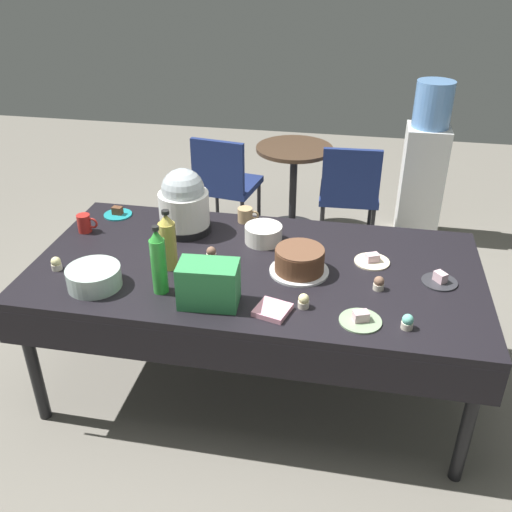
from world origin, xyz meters
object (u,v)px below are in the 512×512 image
at_px(slow_cooker, 184,203).
at_px(glass_salad_bowl, 94,277).
at_px(round_cafe_table, 294,174).
at_px(cupcake_rose, 304,301).
at_px(dessert_plate_charcoal, 440,280).
at_px(water_cooler, 424,166).
at_px(maroon_chair_left, 225,180).
at_px(maroon_chair_right, 349,190).
at_px(coffee_mug_red, 85,223).
at_px(cupcake_lemon, 211,253).
at_px(cupcake_berry, 56,264).
at_px(frosted_layer_cake, 299,261).
at_px(potluck_table, 256,275).
at_px(dessert_plate_sage, 360,319).
at_px(cupcake_mint, 379,283).
at_px(soda_bottle_lime_soda, 159,262).
at_px(soda_carton, 209,284).
at_px(dessert_plate_cream, 372,260).
at_px(cupcake_vanilla, 407,322).
at_px(coffee_mug_tan, 246,215).
at_px(soda_bottle_ginger_ale, 168,242).
at_px(ceramic_snack_bowl, 263,234).
at_px(dessert_plate_teal, 118,213).

bearing_deg(slow_cooker, glass_salad_bowl, -111.78).
bearing_deg(round_cafe_table, cupcake_rose, -81.64).
relative_size(dessert_plate_charcoal, water_cooler, 0.13).
bearing_deg(maroon_chair_left, maroon_chair_right, -0.05).
relative_size(coffee_mug_red, maroon_chair_right, 0.14).
bearing_deg(water_cooler, cupcake_lemon, -120.98).
bearing_deg(cupcake_berry, frosted_layer_cake, 9.55).
distance_m(potluck_table, dessert_plate_sage, 0.65).
relative_size(potluck_table, cupcake_mint, 32.59).
bearing_deg(dessert_plate_sage, soda_bottle_lime_soda, 175.68).
bearing_deg(soda_carton, dessert_plate_cream, 31.29).
bearing_deg(round_cafe_table, dessert_plate_cream, -70.60).
bearing_deg(cupcake_lemon, water_cooler, 59.02).
xyz_separation_m(glass_salad_bowl, maroon_chair_left, (0.14, 1.98, -0.31)).
bearing_deg(cupcake_vanilla, glass_salad_bowl, 177.50).
height_order(dessert_plate_cream, maroon_chair_right, maroon_chair_right).
distance_m(coffee_mug_tan, round_cafe_table, 1.44).
bearing_deg(soda_bottle_ginger_ale, dessert_plate_sage, -16.71).
xyz_separation_m(dessert_plate_sage, dessert_plate_charcoal, (0.36, 0.38, 0.00)).
bearing_deg(dessert_plate_charcoal, glass_salad_bowl, -168.28).
bearing_deg(ceramic_snack_bowl, maroon_chair_left, 111.57).
bearing_deg(ceramic_snack_bowl, maroon_chair_right, 73.75).
relative_size(soda_bottle_ginger_ale, coffee_mug_tan, 2.51).
relative_size(soda_bottle_ginger_ale, coffee_mug_red, 2.65).
bearing_deg(dessert_plate_cream, soda_carton, -144.81).
bearing_deg(ceramic_snack_bowl, dessert_plate_charcoal, -15.48).
distance_m(dessert_plate_cream, cupcake_berry, 1.55).
bearing_deg(cupcake_rose, maroon_chair_left, 112.97).
bearing_deg(soda_bottle_lime_soda, soda_bottle_ginger_ale, 97.63).
height_order(potluck_table, water_cooler, water_cooler).
distance_m(potluck_table, dessert_plate_cream, 0.58).
height_order(dessert_plate_sage, coffee_mug_tan, coffee_mug_tan).
xyz_separation_m(cupcake_berry, maroon_chair_right, (1.35, 1.87, -0.29)).
bearing_deg(ceramic_snack_bowl, round_cafe_table, 91.54).
bearing_deg(cupcake_lemon, cupcake_vanilla, -23.36).
bearing_deg(cupcake_rose, coffee_mug_tan, 118.24).
bearing_deg(maroon_chair_right, glass_salad_bowl, -119.14).
height_order(cupcake_vanilla, soda_bottle_ginger_ale, soda_bottle_ginger_ale).
distance_m(dessert_plate_teal, round_cafe_table, 1.71).
xyz_separation_m(frosted_layer_cake, coffee_mug_tan, (-0.37, 0.49, -0.02)).
xyz_separation_m(cupcake_rose, coffee_mug_tan, (-0.42, 0.78, 0.01)).
relative_size(ceramic_snack_bowl, round_cafe_table, 0.27).
height_order(dessert_plate_cream, dessert_plate_teal, dessert_plate_teal).
xyz_separation_m(frosted_layer_cake, cupcake_lemon, (-0.45, 0.04, -0.03)).
bearing_deg(frosted_layer_cake, coffee_mug_tan, 126.67).
relative_size(slow_cooker, dessert_plate_sage, 1.97).
relative_size(potluck_table, cupcake_lemon, 32.59).
bearing_deg(frosted_layer_cake, coffee_mug_red, 170.28).
bearing_deg(cupcake_lemon, ceramic_snack_bowl, 45.06).
height_order(potluck_table, coffee_mug_tan, coffee_mug_tan).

